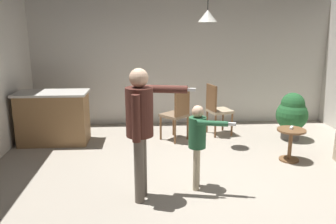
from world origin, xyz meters
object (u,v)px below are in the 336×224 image
object	(u,v)px
kitchen_counter	(54,118)
spare_remote_on_table	(291,128)
dining_chair_near_wall	(216,108)
side_table_by_couch	(290,141)
person_child	(198,138)
person_adult	(141,121)
dining_chair_by_counter	(177,112)
potted_plant_corner	(292,114)

from	to	relation	value
kitchen_counter	spare_remote_on_table	world-z (taller)	kitchen_counter
kitchen_counter	dining_chair_near_wall	xyz separation A→B (m)	(3.05, 0.29, 0.07)
side_table_by_couch	person_child	xyz separation A→B (m)	(-1.61, -0.85, 0.37)
kitchen_counter	person_adult	size ratio (longest dim) A/B	0.78
person_child	dining_chair_by_counter	world-z (taller)	person_child
kitchen_counter	side_table_by_couch	world-z (taller)	kitchen_counter
dining_chair_by_counter	spare_remote_on_table	size ratio (longest dim) A/B	7.69
dining_chair_by_counter	potted_plant_corner	size ratio (longest dim) A/B	1.12
person_child	potted_plant_corner	size ratio (longest dim) A/B	1.26
person_adult	side_table_by_couch	bearing A→B (deg)	126.13
person_child	dining_chair_near_wall	size ratio (longest dim) A/B	1.12
kitchen_counter	dining_chair_near_wall	bearing A→B (deg)	5.51
dining_chair_near_wall	spare_remote_on_table	size ratio (longest dim) A/B	7.69
kitchen_counter	person_child	size ratio (longest dim) A/B	1.12
dining_chair_by_counter	dining_chair_near_wall	bearing A→B (deg)	-22.06
dining_chair_near_wall	spare_remote_on_table	xyz separation A→B (m)	(0.91, -1.39, -0.01)
side_table_by_couch	person_child	bearing A→B (deg)	-152.13
person_child	spare_remote_on_table	xyz separation A→B (m)	(1.62, 0.88, -0.16)
kitchen_counter	dining_chair_by_counter	xyz separation A→B (m)	(2.25, -0.01, 0.07)
potted_plant_corner	person_adult	bearing A→B (deg)	-142.66
person_child	dining_chair_near_wall	bearing A→B (deg)	175.61
kitchen_counter	side_table_by_couch	size ratio (longest dim) A/B	2.42
kitchen_counter	spare_remote_on_table	size ratio (longest dim) A/B	9.69
person_adult	spare_remote_on_table	xyz separation A→B (m)	(2.34, 1.11, -0.47)
person_child	side_table_by_couch	bearing A→B (deg)	130.90
person_adult	potted_plant_corner	xyz separation A→B (m)	(2.79, 2.13, -0.52)
side_table_by_couch	spare_remote_on_table	xyz separation A→B (m)	(0.01, 0.02, 0.21)
side_table_by_couch	dining_chair_near_wall	world-z (taller)	dining_chair_near_wall
person_adult	dining_chair_near_wall	distance (m)	2.92
dining_chair_by_counter	kitchen_counter	bearing A→B (deg)	136.46
potted_plant_corner	side_table_by_couch	bearing A→B (deg)	-113.64
person_adult	dining_chair_near_wall	size ratio (longest dim) A/B	1.62
person_adult	dining_chair_near_wall	xyz separation A→B (m)	(1.43, 2.50, -0.46)
side_table_by_couch	dining_chair_near_wall	bearing A→B (deg)	122.46
person_adult	spare_remote_on_table	bearing A→B (deg)	126.54
dining_chair_by_counter	spare_remote_on_table	world-z (taller)	dining_chair_by_counter
dining_chair_by_counter	dining_chair_near_wall	size ratio (longest dim) A/B	1.00
spare_remote_on_table	dining_chair_by_counter	bearing A→B (deg)	147.50
kitchen_counter	dining_chair_by_counter	size ratio (longest dim) A/B	1.26
kitchen_counter	potted_plant_corner	distance (m)	4.40
person_child	kitchen_counter	bearing A→B (deg)	-117.15
person_adult	person_child	xyz separation A→B (m)	(0.72, 0.24, -0.31)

